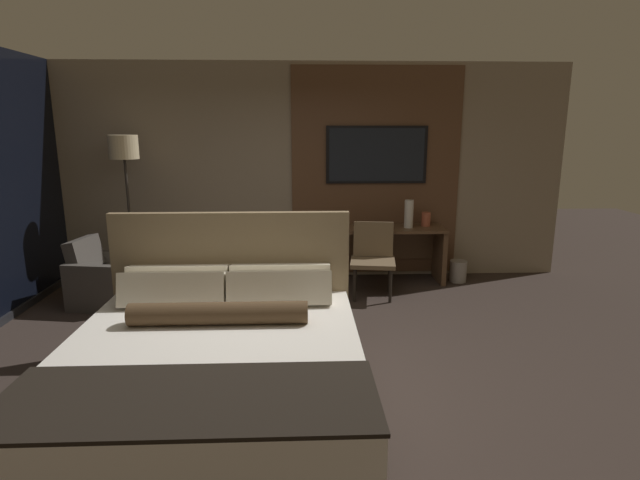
% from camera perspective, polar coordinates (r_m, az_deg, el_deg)
% --- Properties ---
extents(ground_plane, '(16.00, 16.00, 0.00)m').
position_cam_1_polar(ground_plane, '(4.47, -3.42, -13.66)').
color(ground_plane, '#332823').
extents(wall_back_tv_panel, '(7.20, 0.09, 2.80)m').
position_cam_1_polar(wall_back_tv_panel, '(6.62, -1.96, 7.69)').
color(wall_back_tv_panel, gray).
rests_on(wall_back_tv_panel, ground_plane).
extents(bed, '(2.08, 2.25, 1.27)m').
position_cam_1_polar(bed, '(3.74, -11.85, -13.71)').
color(bed, '#33281E').
rests_on(bed, ground_plane).
extents(desk, '(1.71, 0.55, 0.73)m').
position_cam_1_polar(desk, '(6.55, 6.53, -0.49)').
color(desk, brown).
rests_on(desk, ground_plane).
extents(tv, '(1.31, 0.04, 0.74)m').
position_cam_1_polar(tv, '(6.61, 6.49, 9.65)').
color(tv, black).
extents(desk_chair, '(0.59, 0.58, 0.87)m').
position_cam_1_polar(desk_chair, '(6.01, 6.08, -1.50)').
color(desk_chair, brown).
rests_on(desk_chair, ground_plane).
extents(armchair_by_window, '(0.80, 0.82, 0.77)m').
position_cam_1_polar(armchair_by_window, '(6.24, -23.17, -4.34)').
color(armchair_by_window, '#47423D').
rests_on(armchair_by_window, ground_plane).
extents(floor_lamp, '(0.34, 0.34, 1.90)m').
position_cam_1_polar(floor_lamp, '(6.44, -21.42, 8.48)').
color(floor_lamp, '#282623').
rests_on(floor_lamp, ground_plane).
extents(vase_tall, '(0.11, 0.11, 0.36)m').
position_cam_1_polar(vase_tall, '(6.47, 10.12, 2.95)').
color(vase_tall, silver).
rests_on(vase_tall, desk).
extents(vase_short, '(0.12, 0.12, 0.18)m').
position_cam_1_polar(vase_short, '(6.65, 12.02, 2.35)').
color(vase_short, '#B2563D').
rests_on(vase_short, desk).
extents(book, '(0.26, 0.22, 0.03)m').
position_cam_1_polar(book, '(6.49, 7.25, 1.60)').
color(book, '#332D28').
rests_on(book, desk).
extents(waste_bin, '(0.22, 0.22, 0.28)m').
position_cam_1_polar(waste_bin, '(6.80, 15.50, -3.44)').
color(waste_bin, gray).
rests_on(waste_bin, ground_plane).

